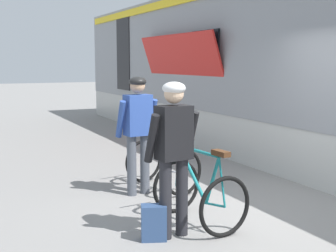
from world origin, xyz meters
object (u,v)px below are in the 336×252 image
object	(u,v)px
train_car	(327,62)
bicycle_near_teal	(199,192)
cyclist_far_in_blue	(138,125)
backpack_on_platform	(154,223)
bicycle_far_silver	(162,164)
cyclist_near_in_dark	(174,145)

from	to	relation	value
train_car	bicycle_near_teal	distance (m)	4.64
cyclist_far_in_blue	backpack_on_platform	world-z (taller)	cyclist_far_in_blue
cyclist_far_in_blue	bicycle_far_silver	xyz separation A→B (m)	(0.45, 0.11, -0.65)
cyclist_far_in_blue	bicycle_near_teal	distance (m)	1.68
cyclist_near_in_dark	bicycle_far_silver	world-z (taller)	cyclist_near_in_dark
cyclist_far_in_blue	bicycle_far_silver	size ratio (longest dim) A/B	1.48
train_car	bicycle_far_silver	xyz separation A→B (m)	(-3.62, -0.32, -1.56)
train_car	cyclist_far_in_blue	size ratio (longest dim) A/B	11.57
train_car	cyclist_far_in_blue	distance (m)	4.20
train_car	bicycle_near_teal	size ratio (longest dim) A/B	17.95
train_car	cyclist_near_in_dark	bearing A→B (deg)	-153.23
bicycle_far_silver	backpack_on_platform	world-z (taller)	bicycle_far_silver
train_car	bicycle_far_silver	world-z (taller)	train_car
cyclist_far_in_blue	backpack_on_platform	size ratio (longest dim) A/B	4.40
train_car	cyclist_far_in_blue	bearing A→B (deg)	-173.92
train_car	backpack_on_platform	xyz separation A→B (m)	(-4.61, -2.20, -1.77)
cyclist_near_in_dark	cyclist_far_in_blue	world-z (taller)	same
train_car	bicycle_near_teal	world-z (taller)	train_car
cyclist_near_in_dark	cyclist_far_in_blue	distance (m)	1.79
cyclist_far_in_blue	backpack_on_platform	bearing A→B (deg)	-106.73
cyclist_near_in_dark	backpack_on_platform	size ratio (longest dim) A/B	4.40
cyclist_far_in_blue	bicycle_near_teal	size ratio (longest dim) A/B	1.55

